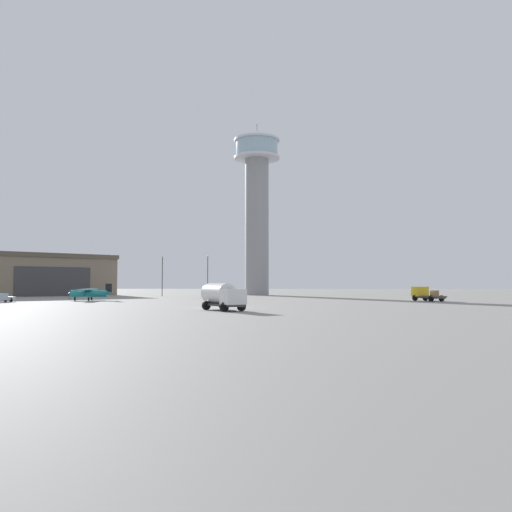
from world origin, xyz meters
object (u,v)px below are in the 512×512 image
control_tower (255,201)px  light_post_west (206,272)px  airplane_teal (88,293)px  light_post_north (161,272)px  truck_fuel_tanker_white (221,295)px  truck_flatbed_yellow (423,294)px

control_tower → light_post_west: size_ratio=4.48×
airplane_teal → light_post_north: bearing=-110.3°
truck_fuel_tanker_white → light_post_west: bearing=153.8°
light_post_west → control_tower: bearing=33.6°
light_post_west → airplane_teal: bearing=-119.2°
airplane_teal → truck_fuel_tanker_white: size_ratio=1.53×
light_post_north → truck_flatbed_yellow: bearing=-30.9°
airplane_teal → light_post_north: size_ratio=1.06×
control_tower → truck_fuel_tanker_white: control_tower is taller
airplane_teal → light_post_west: size_ratio=1.02×
control_tower → light_post_north: control_tower is taller
control_tower → airplane_teal: (-28.91, -38.69, -22.35)m
control_tower → light_post_north: (-21.72, -10.73, -18.20)m
truck_fuel_tanker_white → control_tower: bearing=143.5°
truck_flatbed_yellow → light_post_north: size_ratio=0.69×
truck_flatbed_yellow → truck_fuel_tanker_white: size_ratio=1.00×
airplane_teal → truck_flatbed_yellow: 57.17m
truck_fuel_tanker_white → light_post_west: size_ratio=0.66×
truck_flatbed_yellow → truck_fuel_tanker_white: 43.17m
control_tower → truck_fuel_tanker_white: (-3.95, -69.42, -22.07)m
airplane_teal → light_post_west: bearing=-125.1°
light_post_west → light_post_north: light_post_west is taller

